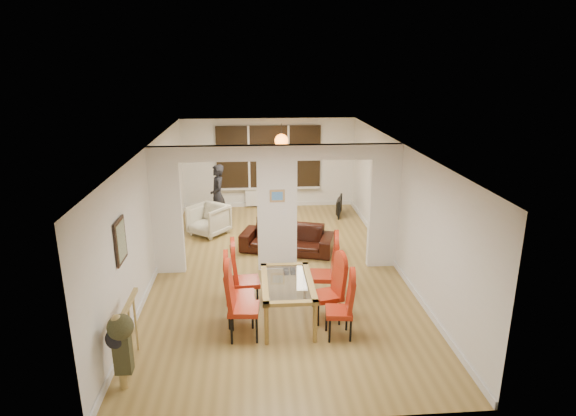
{
  "coord_description": "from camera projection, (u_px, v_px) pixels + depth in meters",
  "views": [
    {
      "loc": [
        -0.49,
        -9.27,
        4.18
      ],
      "look_at": [
        0.27,
        0.6,
        1.13
      ],
      "focal_mm": 30.0,
      "sensor_mm": 36.0,
      "label": 1
    }
  ],
  "objects": [
    {
      "name": "dining_chair_la",
      "position": [
        244.0,
        304.0,
        7.42
      ],
      "size": [
        0.5,
        0.5,
        1.16
      ],
      "primitive_type": null,
      "rotation": [
        0.0,
        0.0,
        -0.08
      ],
      "color": "maroon",
      "rests_on": "floor"
    },
    {
      "name": "dining_chair_lb",
      "position": [
        240.0,
        292.0,
        7.83
      ],
      "size": [
        0.47,
        0.47,
        1.13
      ],
      "primitive_type": null,
      "rotation": [
        0.0,
        0.0,
        0.03
      ],
      "color": "maroon",
      "rests_on": "floor"
    },
    {
      "name": "sofa",
      "position": [
        287.0,
        238.0,
        10.92
      ],
      "size": [
        2.22,
        1.38,
        0.61
      ],
      "primitive_type": "imported",
      "rotation": [
        0.0,
        0.0,
        -0.3
      ],
      "color": "black",
      "rests_on": "floor"
    },
    {
      "name": "coffee_table",
      "position": [
        276.0,
        224.0,
        12.48
      ],
      "size": [
        1.07,
        0.64,
        0.23
      ],
      "primitive_type": null,
      "rotation": [
        0.0,
        0.0,
        -0.13
      ],
      "color": "black",
      "rests_on": "floor"
    },
    {
      "name": "bay_window_blinds",
      "position": [
        269.0,
        157.0,
        13.89
      ],
      "size": [
        3.0,
        0.08,
        1.8
      ],
      "primitive_type": "cube",
      "color": "black",
      "rests_on": "room_walls"
    },
    {
      "name": "shoes",
      "position": [
        289.0,
        271.0,
        9.85
      ],
      "size": [
        0.23,
        0.25,
        0.1
      ],
      "primitive_type": null,
      "color": "black",
      "rests_on": "floor"
    },
    {
      "name": "dining_table",
      "position": [
        287.0,
        301.0,
        7.99
      ],
      "size": [
        0.85,
        1.5,
        0.7
      ],
      "primitive_type": null,
      "color": "olive",
      "rests_on": "floor"
    },
    {
      "name": "pillar_photo",
      "position": [
        277.0,
        196.0,
        9.54
      ],
      "size": [
        0.3,
        0.03,
        0.25
      ],
      "primitive_type": "cube",
      "color": "#4C8CD8",
      "rests_on": "divider_wall"
    },
    {
      "name": "divider_wall",
      "position": [
        277.0,
        209.0,
        9.72
      ],
      "size": [
        5.0,
        0.18,
        2.6
      ],
      "primitive_type": "cube",
      "color": "white",
      "rests_on": "floor"
    },
    {
      "name": "room_walls",
      "position": [
        277.0,
        209.0,
        9.72
      ],
      "size": [
        5.0,
        9.0,
        2.6
      ],
      "primitive_type": null,
      "color": "silver",
      "rests_on": "floor"
    },
    {
      "name": "dining_chair_lc",
      "position": [
        246.0,
        277.0,
        8.36
      ],
      "size": [
        0.49,
        0.49,
        1.13
      ],
      "primitive_type": null,
      "rotation": [
        0.0,
        0.0,
        0.08
      ],
      "color": "maroon",
      "rests_on": "floor"
    },
    {
      "name": "pendant_light",
      "position": [
        281.0,
        141.0,
        12.64
      ],
      "size": [
        0.36,
        0.36,
        0.36
      ],
      "primitive_type": "sphere",
      "color": "orange",
      "rests_on": "room_walls"
    },
    {
      "name": "bowl",
      "position": [
        271.0,
        219.0,
        12.38
      ],
      "size": [
        0.21,
        0.21,
        0.05
      ],
      "primitive_type": "imported",
      "color": "black",
      "rests_on": "coffee_table"
    },
    {
      "name": "person",
      "position": [
        218.0,
        196.0,
        12.43
      ],
      "size": [
        0.67,
        0.51,
        1.64
      ],
      "primitive_type": "imported",
      "rotation": [
        0.0,
        0.0,
        -1.35
      ],
      "color": "black",
      "rests_on": "floor"
    },
    {
      "name": "floor",
      "position": [
        277.0,
        268.0,
        10.1
      ],
      "size": [
        5.0,
        9.0,
        0.01
      ],
      "primitive_type": "cube",
      "color": "olive",
      "rests_on": "ground"
    },
    {
      "name": "bottle",
      "position": [
        276.0,
        215.0,
        12.31
      ],
      "size": [
        0.08,
        0.08,
        0.31
      ],
      "primitive_type": "cylinder",
      "color": "#143F19",
      "rests_on": "coffee_table"
    },
    {
      "name": "dining_chair_ra",
      "position": [
        339.0,
        307.0,
        7.46
      ],
      "size": [
        0.45,
        0.45,
        1.02
      ],
      "primitive_type": null,
      "rotation": [
        0.0,
        0.0,
        -0.11
      ],
      "color": "maroon",
      "rests_on": "floor"
    },
    {
      "name": "stair_newel",
      "position": [
        130.0,
        331.0,
        6.73
      ],
      "size": [
        0.4,
        1.2,
        1.1
      ],
      "primitive_type": null,
      "color": "#A48A4B",
      "rests_on": "floor"
    },
    {
      "name": "armchair",
      "position": [
        209.0,
        220.0,
        11.95
      ],
      "size": [
        1.15,
        1.15,
        0.76
      ],
      "primitive_type": "imported",
      "rotation": [
        0.0,
        0.0,
        -0.66
      ],
      "color": "#BDB7A0",
      "rests_on": "floor"
    },
    {
      "name": "dining_chair_rc",
      "position": [
        323.0,
        271.0,
        8.55
      ],
      "size": [
        0.52,
        0.52,
        1.17
      ],
      "primitive_type": null,
      "rotation": [
        0.0,
        0.0,
        -0.13
      ],
      "color": "maroon",
      "rests_on": "floor"
    },
    {
      "name": "wall_poster",
      "position": [
        120.0,
        241.0,
        7.17
      ],
      "size": [
        0.04,
        0.52,
        0.67
      ],
      "primitive_type": "cube",
      "color": "gray",
      "rests_on": "room_walls"
    },
    {
      "name": "television",
      "position": [
        337.0,
        206.0,
        13.49
      ],
      "size": [
        0.89,
        0.34,
        0.51
      ],
      "primitive_type": "imported",
      "rotation": [
        0.0,
        0.0,
        1.31
      ],
      "color": "black",
      "rests_on": "floor"
    },
    {
      "name": "radiator",
      "position": [
        269.0,
        197.0,
        14.21
      ],
      "size": [
        1.4,
        0.08,
        0.5
      ],
      "primitive_type": "cube",
      "color": "white",
      "rests_on": "floor"
    },
    {
      "name": "dining_chair_rb",
      "position": [
        328.0,
        291.0,
        7.93
      ],
      "size": [
        0.52,
        0.52,
        1.08
      ],
      "primitive_type": null,
      "rotation": [
        0.0,
        0.0,
        0.24
      ],
      "color": "maroon",
      "rests_on": "floor"
    }
  ]
}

